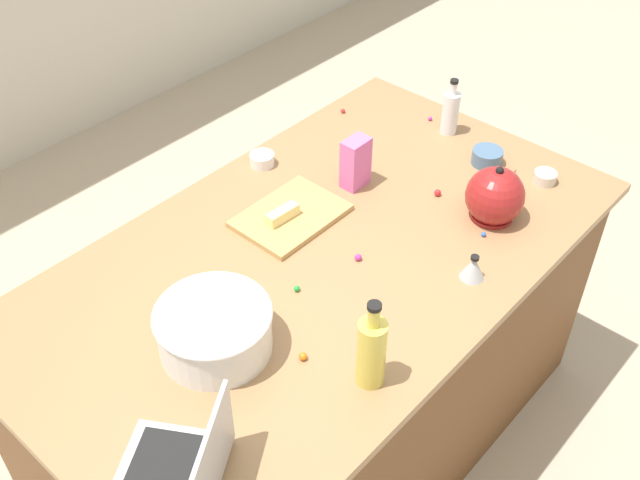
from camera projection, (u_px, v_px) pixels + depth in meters
ground_plane at (320, 433)px, 2.77m from camera, size 12.00×12.00×0.00m
island_counter at (320, 354)px, 2.48m from camera, size 1.86×1.07×0.90m
mixing_bowl_large at (214, 329)px, 1.87m from camera, size 0.30×0.30×0.13m
bottle_oil at (371, 351)px, 1.76m from camera, size 0.07×0.07×0.26m
bottle_vinegar at (450, 112)px, 2.62m from camera, size 0.06×0.06×0.21m
kettle at (495, 196)px, 2.26m from camera, size 0.21×0.18×0.20m
cutting_board at (291, 216)px, 2.30m from camera, size 0.33×0.24×0.02m
butter_stick_left at (282, 214)px, 2.26m from camera, size 0.11×0.04×0.04m
ramekin_small at (487, 157)px, 2.51m from camera, size 0.10×0.10×0.05m
ramekin_medium at (262, 159)px, 2.51m from camera, size 0.08×0.08×0.04m
ramekin_wide at (545, 177)px, 2.43m from camera, size 0.07×0.07×0.04m
kitchen_timer at (473, 267)px, 2.08m from camera, size 0.07×0.07×0.08m
candy_bag at (356, 163)px, 2.38m from camera, size 0.09×0.06×0.17m
candy_0 at (484, 234)px, 2.24m from camera, size 0.01×0.01×0.01m
candy_2 at (438, 193)px, 2.38m from camera, size 0.02×0.02×0.02m
candy_3 at (358, 257)px, 2.15m from camera, size 0.02×0.02×0.02m
candy_5 at (303, 356)px, 1.87m from camera, size 0.02×0.02×0.02m
candy_6 at (297, 289)px, 2.06m from camera, size 0.02×0.02×0.02m
candy_7 at (343, 111)px, 2.76m from camera, size 0.02×0.02×0.02m
candy_8 at (430, 119)px, 2.73m from camera, size 0.01×0.01×0.01m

